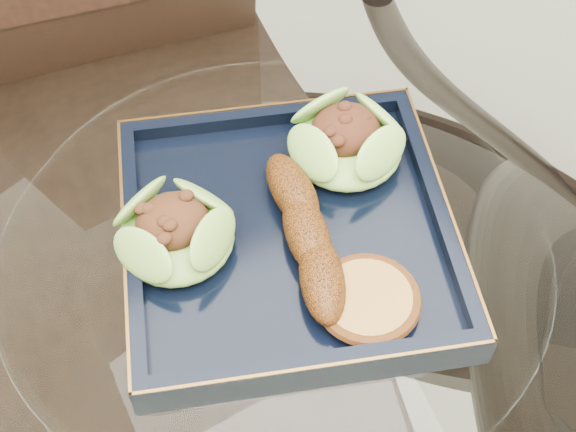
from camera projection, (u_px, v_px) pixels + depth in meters
dining_table at (277, 374)px, 0.79m from camera, size 1.13×1.13×0.77m
dining_chair at (146, 220)px, 1.03m from camera, size 0.45×0.45×0.90m
navy_plate at (288, 237)px, 0.68m from camera, size 0.35×0.35×0.02m
lettuce_wrap_left at (175, 234)px, 0.64m from camera, size 0.10×0.10×0.03m
lettuce_wrap_right at (346, 143)px, 0.70m from camera, size 0.12×0.12×0.04m
roasted_plantain at (307, 233)px, 0.65m from camera, size 0.08×0.17×0.03m
crumb_patty at (367, 301)px, 0.62m from camera, size 0.09×0.09×0.01m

